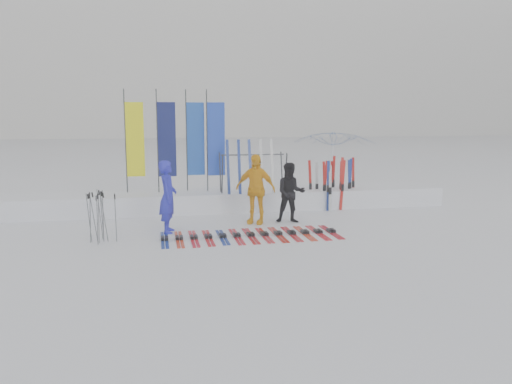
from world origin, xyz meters
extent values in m
plane|color=white|center=(0.00, 0.00, 0.00)|extent=(120.00, 120.00, 0.00)
cube|color=white|center=(0.00, 4.60, 0.30)|extent=(14.00, 1.60, 0.60)
imported|color=#2125C5|center=(-2.08, 1.71, 0.93)|extent=(0.52, 0.73, 1.86)
imported|color=black|center=(1.32, 2.26, 0.85)|extent=(0.93, 0.78, 1.69)
imported|color=#FFB510|center=(0.33, 2.35, 0.97)|extent=(1.22, 0.97, 1.94)
imported|color=white|center=(3.72, 5.42, 1.27)|extent=(3.12, 3.16, 2.55)
cube|color=navy|center=(-2.20, 0.87, 0.04)|extent=(0.17, 1.64, 0.07)
cube|color=red|center=(-1.85, 0.87, 0.04)|extent=(0.17, 1.67, 0.07)
cube|color=red|center=(-1.50, 0.87, 0.04)|extent=(0.17, 1.70, 0.07)
cube|color=red|center=(-1.15, 0.87, 0.04)|extent=(0.17, 1.66, 0.07)
cube|color=navy|center=(-0.79, 0.87, 0.04)|extent=(0.17, 1.57, 0.07)
cube|color=red|center=(-0.44, 0.87, 0.04)|extent=(0.17, 1.70, 0.07)
cube|color=#AE0D18|center=(-0.09, 0.87, 0.04)|extent=(0.17, 1.70, 0.07)
cube|color=#B70E15|center=(0.26, 0.87, 0.04)|extent=(0.17, 1.63, 0.07)
cube|color=red|center=(0.62, 0.87, 0.04)|extent=(0.17, 1.69, 0.07)
cube|color=#B80E15|center=(0.97, 0.87, 0.04)|extent=(0.17, 1.65, 0.07)
cube|color=red|center=(1.32, 0.87, 0.04)|extent=(0.17, 1.64, 0.07)
cube|color=red|center=(1.67, 0.87, 0.04)|extent=(0.17, 1.68, 0.07)
cube|color=#B00E1C|center=(2.03, 0.87, 0.04)|extent=(0.17, 1.58, 0.07)
cylinder|color=#595B60|center=(-3.71, 0.99, 0.59)|extent=(0.03, 0.14, 1.18)
cylinder|color=#595B60|center=(-3.67, 1.28, 0.60)|extent=(0.05, 0.13, 1.20)
cylinder|color=#595B60|center=(-3.63, 1.11, 0.61)|extent=(0.02, 0.15, 1.22)
cylinder|color=#595B60|center=(-3.33, 0.99, 0.58)|extent=(0.03, 0.09, 1.17)
cylinder|color=#595B60|center=(-3.85, 1.12, 0.61)|extent=(0.16, 0.03, 1.21)
cylinder|color=#595B60|center=(-3.91, 1.05, 0.60)|extent=(0.05, 0.10, 1.20)
cylinder|color=#595B60|center=(-3.95, 1.08, 0.59)|extent=(0.10, 0.03, 1.18)
cylinder|color=#595B60|center=(-3.72, 1.31, 0.62)|extent=(0.11, 0.08, 1.23)
cylinder|color=#595B60|center=(-3.60, 1.06, 0.60)|extent=(0.16, 0.10, 1.19)
cylinder|color=#595B60|center=(-3.72, 0.69, 0.59)|extent=(0.05, 0.12, 1.19)
cylinder|color=#383A3F|center=(-3.25, 4.93, 2.20)|extent=(0.04, 0.04, 3.20)
cube|color=#F5F90D|center=(-2.96, 4.93, 2.25)|extent=(0.55, 0.03, 2.30)
cylinder|color=#383A3F|center=(-2.28, 4.74, 2.20)|extent=(0.04, 0.04, 3.20)
cube|color=#0B1353|center=(-1.99, 4.74, 2.25)|extent=(0.55, 0.03, 2.30)
cylinder|color=#383A3F|center=(-1.37, 4.94, 2.20)|extent=(0.04, 0.04, 3.20)
cube|color=blue|center=(-1.08, 4.94, 2.25)|extent=(0.55, 0.03, 2.30)
cylinder|color=#383A3F|center=(-0.74, 4.72, 2.20)|extent=(0.04, 0.04, 3.20)
cube|color=blue|center=(-0.45, 4.72, 2.25)|extent=(0.55, 0.03, 2.30)
cylinder|color=#383A3F|center=(-0.37, 3.95, 1.23)|extent=(0.04, 0.30, 1.23)
cylinder|color=#383A3F|center=(-0.37, 4.45, 1.23)|extent=(0.04, 0.30, 1.23)
cylinder|color=#383A3F|center=(1.63, 3.95, 1.23)|extent=(0.04, 0.30, 1.23)
cylinder|color=#383A3F|center=(1.63, 4.45, 1.23)|extent=(0.04, 0.30, 1.23)
cylinder|color=#383A3F|center=(0.63, 4.20, 1.78)|extent=(2.00, 0.04, 0.04)
cube|color=red|center=(3.51, 4.01, 0.83)|extent=(0.09, 0.02, 1.67)
cube|color=red|center=(3.11, 4.46, 0.76)|extent=(0.09, 0.04, 1.53)
cube|color=navy|center=(2.94, 3.68, 0.80)|extent=(0.09, 0.03, 1.60)
cube|color=red|center=(4.12, 4.53, 0.81)|extent=(0.09, 0.04, 1.61)
cube|color=red|center=(3.49, 4.73, 0.83)|extent=(0.09, 0.04, 1.66)
cube|color=red|center=(3.47, 4.71, 0.74)|extent=(0.09, 0.05, 1.49)
cube|color=navy|center=(3.93, 4.34, 0.80)|extent=(0.09, 0.03, 1.59)
cube|color=red|center=(3.45, 3.79, 0.80)|extent=(0.09, 0.03, 1.60)
cube|color=navy|center=(3.90, 4.29, 0.78)|extent=(0.09, 0.05, 1.56)
cube|color=red|center=(2.92, 3.98, 0.77)|extent=(0.09, 0.04, 1.55)
cube|color=silver|center=(2.99, 3.62, 0.73)|extent=(0.09, 0.04, 1.45)
cube|color=silver|center=(2.82, 4.42, 0.74)|extent=(0.09, 0.03, 1.48)
cube|color=red|center=(2.59, 4.40, 0.78)|extent=(0.09, 0.05, 1.56)
cube|color=red|center=(3.59, 4.29, 0.76)|extent=(0.09, 0.03, 1.52)
camera|label=1|loc=(-2.37, -11.05, 2.95)|focal=35.00mm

